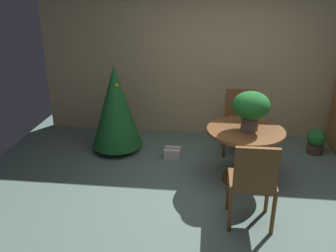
{
  "coord_description": "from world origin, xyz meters",
  "views": [
    {
      "loc": [
        -0.22,
        -3.55,
        2.39
      ],
      "look_at": [
        -0.65,
        0.28,
        0.85
      ],
      "focal_mm": 37.19,
      "sensor_mm": 36.0,
      "label": 1
    }
  ],
  "objects_px": {
    "flower_vase": "(251,107)",
    "potted_plant": "(316,141)",
    "gift_box_cream": "(173,153)",
    "wooden_chair_near": "(253,180)",
    "wooden_chair_far": "(239,117)",
    "holiday_tree": "(116,107)",
    "round_dining_table": "(244,146)"
  },
  "relations": [
    {
      "from": "wooden_chair_far",
      "to": "potted_plant",
      "type": "height_order",
      "value": "wooden_chair_far"
    },
    {
      "from": "wooden_chair_near",
      "to": "wooden_chair_far",
      "type": "bearing_deg",
      "value": 90.0
    },
    {
      "from": "round_dining_table",
      "to": "wooden_chair_near",
      "type": "xyz_separation_m",
      "value": [
        0.0,
        -0.95,
        0.07
      ]
    },
    {
      "from": "wooden_chair_far",
      "to": "wooden_chair_near",
      "type": "xyz_separation_m",
      "value": [
        0.0,
        -1.89,
        0.02
      ]
    },
    {
      "from": "wooden_chair_far",
      "to": "holiday_tree",
      "type": "relative_size",
      "value": 0.71
    },
    {
      "from": "holiday_tree",
      "to": "potted_plant",
      "type": "bearing_deg",
      "value": 4.31
    },
    {
      "from": "flower_vase",
      "to": "holiday_tree",
      "type": "height_order",
      "value": "holiday_tree"
    },
    {
      "from": "wooden_chair_far",
      "to": "holiday_tree",
      "type": "xyz_separation_m",
      "value": [
        -1.86,
        -0.2,
        0.17
      ]
    },
    {
      "from": "wooden_chair_near",
      "to": "gift_box_cream",
      "type": "height_order",
      "value": "wooden_chair_near"
    },
    {
      "from": "wooden_chair_near",
      "to": "holiday_tree",
      "type": "bearing_deg",
      "value": 137.87
    },
    {
      "from": "wooden_chair_far",
      "to": "holiday_tree",
      "type": "distance_m",
      "value": 1.88
    },
    {
      "from": "flower_vase",
      "to": "potted_plant",
      "type": "relative_size",
      "value": 1.24
    },
    {
      "from": "wooden_chair_far",
      "to": "wooden_chair_near",
      "type": "bearing_deg",
      "value": -90.0
    },
    {
      "from": "flower_vase",
      "to": "potted_plant",
      "type": "bearing_deg",
      "value": 40.09
    },
    {
      "from": "wooden_chair_near",
      "to": "potted_plant",
      "type": "distance_m",
      "value": 2.28
    },
    {
      "from": "wooden_chair_far",
      "to": "wooden_chair_near",
      "type": "distance_m",
      "value": 1.89
    },
    {
      "from": "round_dining_table",
      "to": "flower_vase",
      "type": "xyz_separation_m",
      "value": [
        0.04,
        -0.01,
        0.54
      ]
    },
    {
      "from": "round_dining_table",
      "to": "wooden_chair_far",
      "type": "relative_size",
      "value": 1.02
    },
    {
      "from": "wooden_chair_near",
      "to": "gift_box_cream",
      "type": "distance_m",
      "value": 1.86
    },
    {
      "from": "flower_vase",
      "to": "gift_box_cream",
      "type": "distance_m",
      "value": 1.5
    },
    {
      "from": "holiday_tree",
      "to": "gift_box_cream",
      "type": "height_order",
      "value": "holiday_tree"
    },
    {
      "from": "round_dining_table",
      "to": "wooden_chair_far",
      "type": "xyz_separation_m",
      "value": [
        0.0,
        0.93,
        0.05
      ]
    },
    {
      "from": "gift_box_cream",
      "to": "potted_plant",
      "type": "distance_m",
      "value": 2.21
    },
    {
      "from": "wooden_chair_far",
      "to": "potted_plant",
      "type": "bearing_deg",
      "value": 1.24
    },
    {
      "from": "holiday_tree",
      "to": "wooden_chair_near",
      "type": "bearing_deg",
      "value": -42.13
    },
    {
      "from": "gift_box_cream",
      "to": "holiday_tree",
      "type": "bearing_deg",
      "value": 168.54
    },
    {
      "from": "wooden_chair_far",
      "to": "gift_box_cream",
      "type": "height_order",
      "value": "wooden_chair_far"
    },
    {
      "from": "round_dining_table",
      "to": "potted_plant",
      "type": "xyz_separation_m",
      "value": [
        1.19,
        0.96,
        -0.29
      ]
    },
    {
      "from": "wooden_chair_near",
      "to": "holiday_tree",
      "type": "distance_m",
      "value": 2.52
    },
    {
      "from": "flower_vase",
      "to": "round_dining_table",
      "type": "bearing_deg",
      "value": 166.42
    },
    {
      "from": "potted_plant",
      "to": "gift_box_cream",
      "type": "bearing_deg",
      "value": -169.3
    },
    {
      "from": "wooden_chair_near",
      "to": "gift_box_cream",
      "type": "relative_size",
      "value": 3.84
    }
  ]
}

